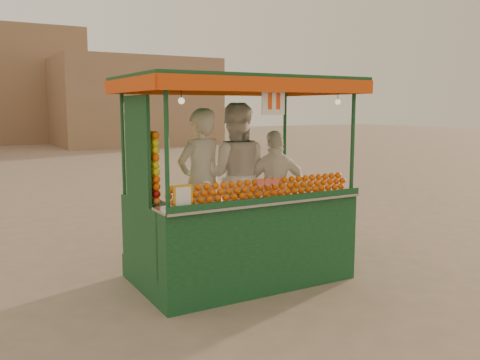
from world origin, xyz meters
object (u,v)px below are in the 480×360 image
juice_cart (238,217)px  vendor_middle (235,177)px  vendor_left (200,183)px  vendor_right (276,190)px

juice_cart → vendor_middle: bearing=65.0°
vendor_middle → juice_cart: bearing=93.8°
vendor_left → vendor_middle: 0.55m
juice_cart → vendor_middle: (0.21, 0.45, 0.44)m
vendor_right → vendor_left: bearing=5.2°
juice_cart → vendor_left: (-0.33, 0.37, 0.40)m
vendor_middle → vendor_right: 0.58m
vendor_right → vendor_middle: bearing=-11.9°
vendor_right → juice_cart: bearing=30.7°
juice_cart → vendor_right: bearing=15.8°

